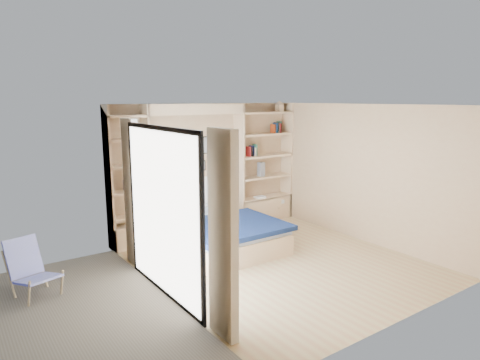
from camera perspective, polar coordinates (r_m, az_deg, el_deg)
ground at (r=7.03m, az=5.04°, el=-10.88°), size 4.50×4.50×0.00m
room_shell at (r=7.70m, az=-4.36°, el=-0.57°), size 4.50×4.50×4.50m
bed at (r=7.58m, az=-2.79°, el=-6.99°), size 1.74×2.18×1.07m
photo_gallery at (r=8.19m, az=-7.34°, el=3.80°), size 1.48×0.02×0.82m
reading_lamps at (r=8.14m, az=-5.58°, el=0.21°), size 1.92×0.12×0.15m
shelf_decor at (r=8.89m, az=2.15°, el=5.04°), size 3.56×0.23×2.03m
deck at (r=5.64m, az=-25.78°, el=-17.73°), size 3.20×4.00×0.05m
deck_chair at (r=6.44m, az=-26.11°, el=-10.58°), size 0.65×0.86×0.77m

